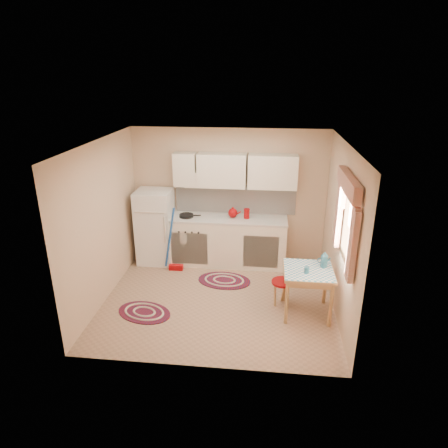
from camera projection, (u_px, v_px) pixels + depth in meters
The scene contains 14 objects.
room_shell at pixel (230, 200), 6.08m from camera, with size 3.64×3.60×2.52m.
fridge at pixel (155, 227), 7.49m from camera, with size 0.65×0.60×1.40m, color white.
broom at pixel (175, 240), 7.16m from camera, with size 0.28×0.12×1.20m, color #1B51AB, non-canonical shape.
base_cabinets at pixel (225, 241), 7.50m from camera, with size 2.25×0.60×0.88m, color white.
countertop at pixel (225, 218), 7.33m from camera, with size 2.27×0.62×0.04m, color silver.
frying_pan at pixel (186, 216), 7.34m from camera, with size 0.26×0.26×0.05m, color black.
red_kettle at pixel (233, 213), 7.27m from camera, with size 0.19×0.17×0.19m, color #9A0509, non-canonical shape.
red_canister at pixel (247, 214), 7.25m from camera, with size 0.10×0.10×0.16m, color #9A0509.
table at pixel (307, 292), 5.95m from camera, with size 0.72×0.72×0.72m, color tan.
stool at pixel (282, 293), 6.20m from camera, with size 0.34×0.34×0.42m, color #9A0509.
coffee_pot at pixel (324, 260), 5.86m from camera, with size 0.13×0.11×0.25m, color #2A6581, non-canonical shape.
mug at pixel (307, 270), 5.71m from camera, with size 0.07×0.07×0.10m, color #2A6581.
rug_center at pixel (224, 280), 6.98m from camera, with size 0.93×0.62×0.02m, color maroon, non-canonical shape.
rug_left at pixel (144, 312), 6.06m from camera, with size 0.85×0.57×0.02m, color maroon, non-canonical shape.
Camera 1 is at (0.69, -5.54, 3.45)m, focal length 32.00 mm.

